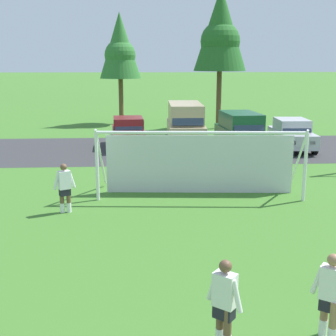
{
  "coord_description": "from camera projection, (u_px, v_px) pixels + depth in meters",
  "views": [
    {
      "loc": [
        -2.4,
        -2.37,
        4.84
      ],
      "look_at": [
        -1.52,
        11.98,
        1.48
      ],
      "focal_mm": 48.82,
      "sensor_mm": 36.0,
      "label": 1
    }
  ],
  "objects": [
    {
      "name": "ground_plane",
      "position": [
        201.0,
        186.0,
        18.13
      ],
      "size": [
        400.0,
        400.0,
        0.0
      ],
      "primitive_type": "plane",
      "color": "#3D7028"
    },
    {
      "name": "parking_lot_strip",
      "position": [
        183.0,
        149.0,
        25.89
      ],
      "size": [
        52.0,
        8.4,
        0.01
      ],
      "primitive_type": "cube",
      "color": "#333335",
      "rests_on": "ground"
    },
    {
      "name": "soccer_goal",
      "position": [
        200.0,
        160.0,
        16.8
      ],
      "size": [
        7.54,
        2.5,
        2.57
      ],
      "color": "white",
      "rests_on": "ground"
    },
    {
      "name": "player_midfield_center",
      "position": [
        224.0,
        305.0,
        7.73
      ],
      "size": [
        0.57,
        0.59,
        1.64
      ],
      "color": "brown",
      "rests_on": "ground"
    },
    {
      "name": "player_winger_left",
      "position": [
        65.0,
        188.0,
        14.84
      ],
      "size": [
        0.72,
        0.4,
        1.64
      ],
      "color": "brown",
      "rests_on": "ground"
    },
    {
      "name": "player_winger_right",
      "position": [
        330.0,
        298.0,
        7.96
      ],
      "size": [
        0.6,
        0.57,
        1.64
      ],
      "color": "#936B4C",
      "rests_on": "ground"
    },
    {
      "name": "parked_car_slot_far_left",
      "position": [
        128.0,
        132.0,
        26.25
      ],
      "size": [
        2.23,
        4.3,
        1.72
      ],
      "color": "maroon",
      "rests_on": "ground"
    },
    {
      "name": "parked_car_slot_left",
      "position": [
        185.0,
        124.0,
        26.24
      ],
      "size": [
        2.29,
        4.85,
        2.52
      ],
      "color": "tan",
      "rests_on": "ground"
    },
    {
      "name": "parked_car_slot_center_left",
      "position": [
        241.0,
        132.0,
        24.71
      ],
      "size": [
        2.39,
        4.72,
        2.16
      ],
      "color": "#194C2D",
      "rests_on": "ground"
    },
    {
      "name": "parked_car_slot_center",
      "position": [
        292.0,
        134.0,
        25.55
      ],
      "size": [
        2.2,
        4.29,
        1.72
      ],
      "color": "#B2B2BC",
      "rests_on": "ground"
    },
    {
      "name": "tree_left_edge",
      "position": [
        120.0,
        48.0,
        35.18
      ],
      "size": [
        3.21,
        3.21,
        8.56
      ],
      "color": "brown",
      "rests_on": "ground"
    },
    {
      "name": "tree_mid_left",
      "position": [
        220.0,
        32.0,
        32.33
      ],
      "size": [
        3.77,
        3.77,
        10.05
      ],
      "color": "brown",
      "rests_on": "ground"
    }
  ]
}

